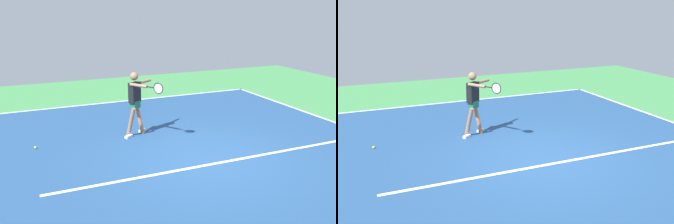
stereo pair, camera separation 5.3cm
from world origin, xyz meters
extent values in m
plane|color=#428E4C|center=(0.00, 0.00, 0.00)|extent=(21.33, 21.33, 0.00)
cube|color=navy|center=(0.00, 0.00, 0.00)|extent=(10.12, 12.18, 0.00)
cube|color=white|center=(0.00, -6.04, 0.00)|extent=(10.12, 0.10, 0.01)
cube|color=white|center=(0.00, 0.35, 0.00)|extent=(7.59, 0.10, 0.01)
cube|color=white|center=(0.00, -5.84, 0.00)|extent=(0.10, 0.30, 0.01)
cylinder|color=#9E7051|center=(0.82, -2.38, 0.41)|extent=(0.27, 0.33, 0.85)
cube|color=white|center=(0.73, -2.45, 0.04)|extent=(0.26, 0.22, 0.07)
cylinder|color=#9E7051|center=(1.15, -2.17, 0.41)|extent=(0.27, 0.33, 0.85)
cube|color=white|center=(1.24, -2.11, 0.04)|extent=(0.26, 0.22, 0.07)
cube|color=#1E664C|center=(0.99, -2.28, 0.88)|extent=(0.32, 0.30, 0.20)
cube|color=black|center=(0.99, -2.28, 1.21)|extent=(0.38, 0.34, 0.54)
sphere|color=#9E7051|center=(0.99, -2.28, 1.65)|extent=(0.22, 0.22, 0.22)
cylinder|color=#9E7051|center=(0.62, -2.52, 1.43)|extent=(0.50, 0.37, 0.08)
cylinder|color=#9E7051|center=(0.98, -1.96, 1.46)|extent=(0.37, 0.50, 0.08)
cylinder|color=black|center=(0.77, -1.64, 1.46)|extent=(0.15, 0.20, 0.03)
torus|color=black|center=(0.63, -1.43, 1.46)|extent=(0.18, 0.26, 0.29)
cylinder|color=silver|center=(0.63, -1.43, 1.46)|extent=(0.14, 0.21, 0.25)
sphere|color=#CCE033|center=(3.65, -2.25, 0.03)|extent=(0.07, 0.07, 0.07)
camera|label=1|loc=(4.13, 7.28, 3.53)|focal=40.67mm
camera|label=2|loc=(4.08, 7.30, 3.53)|focal=40.67mm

